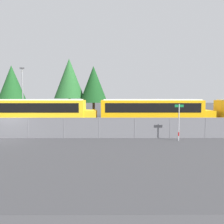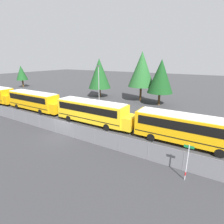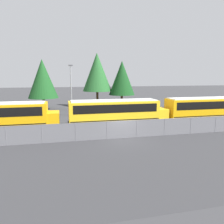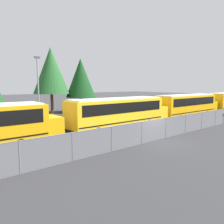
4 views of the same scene
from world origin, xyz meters
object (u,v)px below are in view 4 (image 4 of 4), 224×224
object	(u,v)px
school_bus_3	(188,104)
light_pole	(38,88)
tree_2	(51,71)
tree_3	(81,78)
school_bus_2	(120,111)

from	to	relation	value
school_bus_3	light_pole	xyz separation A→B (m)	(-17.30, 8.34, 2.31)
tree_2	tree_3	world-z (taller)	tree_2
light_pole	tree_2	distance (m)	9.96
light_pole	school_bus_2	bearing A→B (deg)	-59.84
school_bus_2	tree_2	xyz separation A→B (m)	(0.35, 16.49, 4.81)
school_bus_2	school_bus_3	xyz separation A→B (m)	(12.42, 0.06, 0.00)
school_bus_2	tree_2	distance (m)	17.19
tree_3	school_bus_3	bearing A→B (deg)	-63.23
school_bus_3	light_pole	size ratio (longest dim) A/B	1.57
school_bus_3	tree_2	distance (m)	20.95
school_bus_2	light_pole	distance (m)	9.99
tree_3	tree_2	bearing A→B (deg)	162.60
light_pole	tree_3	size ratio (longest dim) A/B	0.87
school_bus_2	light_pole	size ratio (longest dim) A/B	1.57
light_pole	tree_3	xyz separation A→B (m)	(9.72, 6.69, 1.41)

